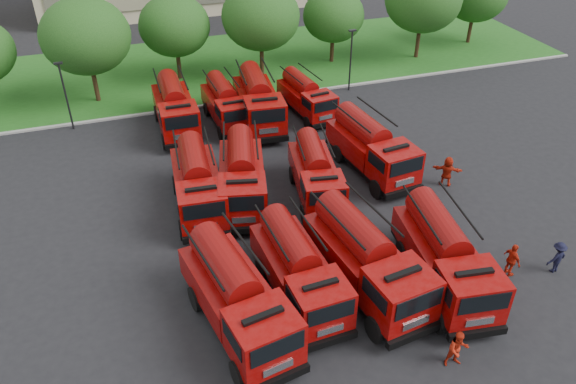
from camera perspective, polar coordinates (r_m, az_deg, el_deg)
name	(u,v)px	position (r m, az deg, el deg)	size (l,w,h in m)	color
ground	(272,242)	(30.50, -1.60, -5.12)	(140.00, 140.00, 0.00)	black
lawn	(188,69)	(52.75, -10.14, 12.22)	(70.00, 16.00, 0.12)	#1A4D14
curb	(206,105)	(45.38, -8.35, 8.70)	(70.00, 0.30, 0.14)	gray
tree_2	(86,36)	(46.33, -19.88, 14.67)	(6.72, 6.72, 8.22)	#382314
tree_3	(174,26)	(49.23, -11.46, 16.22)	(5.88, 5.88, 7.19)	#382314
tree_4	(261,16)	(48.97, -2.79, 17.39)	(6.55, 6.55, 8.01)	#382314
tree_5	(334,15)	(52.36, 4.65, 17.44)	(5.46, 5.46, 6.68)	#382314
lamp_post_0	(65,92)	(43.23, -21.71, 9.39)	(0.60, 0.25, 5.11)	black
lamp_post_1	(351,57)	(46.97, 6.40, 13.49)	(0.60, 0.25, 5.11)	black
fire_truck_0	(237,297)	(24.92, -5.20, -10.62)	(4.03, 8.20, 3.57)	black
fire_truck_1	(298,270)	(26.33, 1.06, -7.91)	(2.98, 7.37, 3.30)	black
fire_truck_2	(366,260)	(26.84, 7.95, -6.85)	(3.82, 8.30, 3.64)	black
fire_truck_3	(445,256)	(27.89, 15.64, -6.32)	(3.68, 8.02, 3.52)	black
fire_truck_4	(198,183)	(32.51, -9.17, 0.89)	(3.19, 7.62, 3.39)	black
fire_truck_5	(242,176)	(32.80, -4.71, 1.62)	(4.23, 7.91, 3.43)	black
fire_truck_6	(316,174)	(33.24, 2.83, 1.86)	(3.48, 7.13, 3.11)	black
fire_truck_7	(371,147)	(35.96, 8.46, 4.53)	(3.51, 7.87, 3.47)	black
fire_truck_8	(175,108)	(41.53, -11.41, 8.39)	(2.86, 7.51, 3.40)	black
fire_truck_9	(226,104)	(42.00, -6.34, 8.90)	(2.67, 6.77, 3.04)	black
fire_truck_10	(258,101)	(41.59, -3.04, 9.22)	(3.47, 8.10, 3.59)	black
fire_truck_11	(306,96)	(43.15, 1.85, 9.68)	(2.97, 6.54, 2.87)	black
firefighter_0	(388,313)	(27.06, 10.13, -12.03)	(0.68, 0.49, 1.85)	#AC1F0D
firefighter_1	(454,364)	(25.73, 16.53, -16.38)	(0.90, 0.49, 1.86)	#AC1F0D
firefighter_2	(508,274)	(30.64, 21.43, -7.78)	(1.10, 0.63, 1.88)	#AC1F0D
firefighter_3	(552,271)	(31.75, 25.27, -7.24)	(1.15, 0.59, 1.78)	black
firefighter_4	(219,285)	(28.19, -7.05, -9.37)	(0.80, 0.52, 1.63)	#AC1F0D
firefighter_5	(445,185)	(36.42, 15.62, 0.73)	(1.82, 0.79, 1.96)	#AC1F0D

